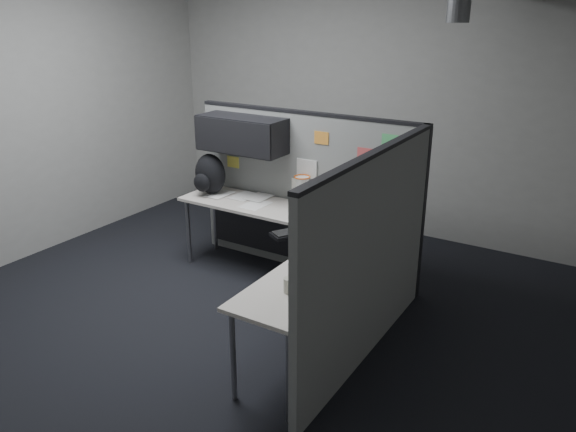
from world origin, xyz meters
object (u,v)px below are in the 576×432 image
Objects in this scene: desk at (294,236)px; keyboard at (298,232)px; backpack at (209,175)px; monitor at (359,204)px; phone at (318,271)px.

desk is 4.68× the size of keyboard.
backpack is (-1.19, 0.28, 0.32)m from desk.
desk is 0.67m from monitor.
phone is (0.68, -0.79, 0.15)m from desk.
phone reaches higher than desk.
monitor is (0.54, 0.20, 0.34)m from desk.
keyboard is at bearing 147.89° from phone.
keyboard is (0.15, -0.19, 0.14)m from desk.
phone reaches higher than keyboard.
desk is 1.26m from backpack.
desk is 0.28m from keyboard.
backpack is at bearing 166.70° from phone.
backpack is (-1.34, 0.47, 0.19)m from keyboard.
monitor is 2.44× the size of phone.
backpack reaches higher than desk.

